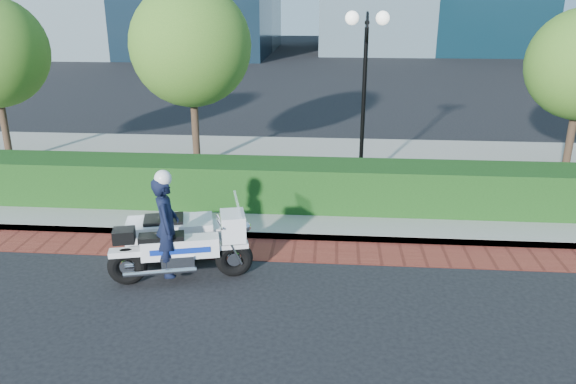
{
  "coord_description": "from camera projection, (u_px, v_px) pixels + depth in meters",
  "views": [
    {
      "loc": [
        0.28,
        -8.38,
        4.74
      ],
      "look_at": [
        -0.58,
        2.11,
        1.0
      ],
      "focal_mm": 35.0,
      "sensor_mm": 36.0,
      "label": 1
    }
  ],
  "objects": [
    {
      "name": "lamppost",
      "position": [
        365.0,
        73.0,
        13.3
      ],
      "size": [
        1.02,
        0.7,
        4.21
      ],
      "color": "black",
      "rests_on": "sidewalk"
    },
    {
      "name": "sidewalk",
      "position": [
        321.0,
        177.0,
        15.09
      ],
      "size": [
        60.0,
        8.0,
        0.15
      ],
      "primitive_type": "cube",
      "color": "gray",
      "rests_on": "ground"
    },
    {
      "name": "brick_strip",
      "position": [
        315.0,
        251.0,
        10.89
      ],
      "size": [
        60.0,
        1.0,
        0.01
      ],
      "primitive_type": "cube",
      "color": "maroon",
      "rests_on": "ground"
    },
    {
      "name": "hedge_main",
      "position": [
        319.0,
        185.0,
        12.65
      ],
      "size": [
        18.0,
        1.2,
        1.0
      ],
      "primitive_type": "cube",
      "color": "black",
      "rests_on": "sidewalk"
    },
    {
      "name": "ground",
      "position": [
        312.0,
        290.0,
        9.48
      ],
      "size": [
        120.0,
        120.0,
        0.0
      ],
      "primitive_type": "plane",
      "color": "black",
      "rests_on": "ground"
    },
    {
      "name": "police_motorcycle",
      "position": [
        175.0,
        236.0,
        9.91
      ],
      "size": [
        2.49,
        1.8,
        2.02
      ],
      "rotation": [
        0.0,
        0.0,
        0.24
      ],
      "color": "black",
      "rests_on": "ground"
    },
    {
      "name": "tree_b",
      "position": [
        191.0,
        46.0,
        14.71
      ],
      "size": [
        3.2,
        3.2,
        4.89
      ],
      "color": "#332319",
      "rests_on": "sidewalk"
    }
  ]
}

